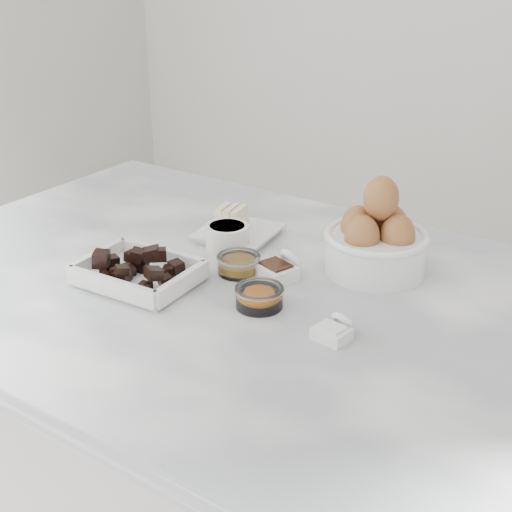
{
  "coord_description": "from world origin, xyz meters",
  "views": [
    {
      "loc": [
        0.6,
        -0.83,
        1.46
      ],
      "look_at": [
        0.02,
        0.03,
        0.98
      ],
      "focal_mm": 50.0,
      "sensor_mm": 36.0,
      "label": 1
    }
  ],
  "objects_px": {
    "chocolate_dish": "(138,270)",
    "honey_bowl": "(239,264)",
    "salt_spoon": "(334,330)",
    "butter_plate": "(237,228)",
    "vanilla_spoon": "(280,268)",
    "zest_bowl": "(259,296)",
    "egg_bowl": "(376,241)",
    "sugar_ramekin": "(227,236)"
  },
  "relations": [
    {
      "from": "honey_bowl",
      "to": "salt_spoon",
      "type": "relative_size",
      "value": 1.18
    },
    {
      "from": "chocolate_dish",
      "to": "vanilla_spoon",
      "type": "distance_m",
      "value": 0.23
    },
    {
      "from": "chocolate_dish",
      "to": "honey_bowl",
      "type": "bearing_deg",
      "value": 46.46
    },
    {
      "from": "vanilla_spoon",
      "to": "honey_bowl",
      "type": "bearing_deg",
      "value": -159.12
    },
    {
      "from": "egg_bowl",
      "to": "vanilla_spoon",
      "type": "height_order",
      "value": "egg_bowl"
    },
    {
      "from": "chocolate_dish",
      "to": "butter_plate",
      "type": "relative_size",
      "value": 1.29
    },
    {
      "from": "honey_bowl",
      "to": "chocolate_dish",
      "type": "bearing_deg",
      "value": -133.54
    },
    {
      "from": "vanilla_spoon",
      "to": "salt_spoon",
      "type": "height_order",
      "value": "vanilla_spoon"
    },
    {
      "from": "butter_plate",
      "to": "egg_bowl",
      "type": "height_order",
      "value": "egg_bowl"
    },
    {
      "from": "butter_plate",
      "to": "honey_bowl",
      "type": "bearing_deg",
      "value": -53.49
    },
    {
      "from": "butter_plate",
      "to": "salt_spoon",
      "type": "relative_size",
      "value": 2.39
    },
    {
      "from": "chocolate_dish",
      "to": "zest_bowl",
      "type": "height_order",
      "value": "chocolate_dish"
    },
    {
      "from": "egg_bowl",
      "to": "salt_spoon",
      "type": "bearing_deg",
      "value": -78.27
    },
    {
      "from": "butter_plate",
      "to": "sugar_ramekin",
      "type": "bearing_deg",
      "value": -71.56
    },
    {
      "from": "egg_bowl",
      "to": "vanilla_spoon",
      "type": "bearing_deg",
      "value": -137.65
    },
    {
      "from": "egg_bowl",
      "to": "vanilla_spoon",
      "type": "xyz_separation_m",
      "value": [
        -0.12,
        -0.11,
        -0.04
      ]
    },
    {
      "from": "chocolate_dish",
      "to": "zest_bowl",
      "type": "distance_m",
      "value": 0.21
    },
    {
      "from": "egg_bowl",
      "to": "honey_bowl",
      "type": "distance_m",
      "value": 0.23
    },
    {
      "from": "butter_plate",
      "to": "zest_bowl",
      "type": "bearing_deg",
      "value": -47.45
    },
    {
      "from": "butter_plate",
      "to": "vanilla_spoon",
      "type": "distance_m",
      "value": 0.18
    },
    {
      "from": "chocolate_dish",
      "to": "zest_bowl",
      "type": "relative_size",
      "value": 2.56
    },
    {
      "from": "butter_plate",
      "to": "vanilla_spoon",
      "type": "relative_size",
      "value": 1.67
    },
    {
      "from": "vanilla_spoon",
      "to": "salt_spoon",
      "type": "relative_size",
      "value": 1.44
    },
    {
      "from": "chocolate_dish",
      "to": "egg_bowl",
      "type": "xyz_separation_m",
      "value": [
        0.29,
        0.25,
        0.03
      ]
    },
    {
      "from": "chocolate_dish",
      "to": "sugar_ramekin",
      "type": "xyz_separation_m",
      "value": [
        0.04,
        0.18,
        0.0
      ]
    },
    {
      "from": "zest_bowl",
      "to": "salt_spoon",
      "type": "height_order",
      "value": "salt_spoon"
    },
    {
      "from": "sugar_ramekin",
      "to": "honey_bowl",
      "type": "height_order",
      "value": "sugar_ramekin"
    },
    {
      "from": "chocolate_dish",
      "to": "vanilla_spoon",
      "type": "xyz_separation_m",
      "value": [
        0.18,
        0.14,
        -0.01
      ]
    },
    {
      "from": "chocolate_dish",
      "to": "salt_spoon",
      "type": "xyz_separation_m",
      "value": [
        0.34,
        0.02,
        -0.01
      ]
    },
    {
      "from": "butter_plate",
      "to": "zest_bowl",
      "type": "height_order",
      "value": "butter_plate"
    },
    {
      "from": "honey_bowl",
      "to": "vanilla_spoon",
      "type": "height_order",
      "value": "vanilla_spoon"
    },
    {
      "from": "zest_bowl",
      "to": "salt_spoon",
      "type": "distance_m",
      "value": 0.14
    },
    {
      "from": "vanilla_spoon",
      "to": "egg_bowl",
      "type": "bearing_deg",
      "value": 42.35
    },
    {
      "from": "chocolate_dish",
      "to": "egg_bowl",
      "type": "height_order",
      "value": "egg_bowl"
    },
    {
      "from": "zest_bowl",
      "to": "vanilla_spoon",
      "type": "bearing_deg",
      "value": 105.66
    },
    {
      "from": "honey_bowl",
      "to": "zest_bowl",
      "type": "distance_m",
      "value": 0.12
    },
    {
      "from": "chocolate_dish",
      "to": "zest_bowl",
      "type": "xyz_separation_m",
      "value": [
        0.21,
        0.04,
        -0.0
      ]
    },
    {
      "from": "honey_bowl",
      "to": "butter_plate",
      "type": "bearing_deg",
      "value": 126.51
    },
    {
      "from": "butter_plate",
      "to": "zest_bowl",
      "type": "distance_m",
      "value": 0.27
    },
    {
      "from": "butter_plate",
      "to": "sugar_ramekin",
      "type": "distance_m",
      "value": 0.06
    },
    {
      "from": "chocolate_dish",
      "to": "egg_bowl",
      "type": "bearing_deg",
      "value": 40.37
    },
    {
      "from": "sugar_ramekin",
      "to": "zest_bowl",
      "type": "bearing_deg",
      "value": -41.04
    }
  ]
}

